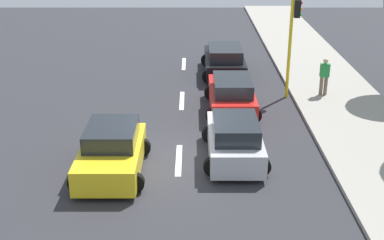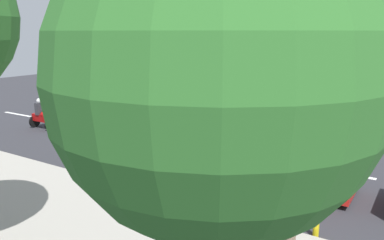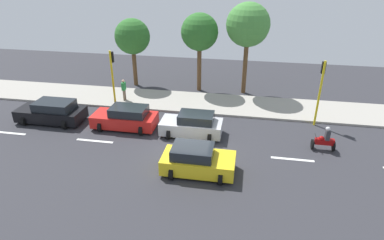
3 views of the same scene
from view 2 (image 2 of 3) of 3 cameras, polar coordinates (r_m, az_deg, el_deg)
name	(u,v)px [view 2 (image 2 of 3)]	position (r m, az deg, el deg)	size (l,w,h in m)	color
ground_plane	(191,147)	(16.47, -0.16, -3.98)	(40.00, 60.00, 0.10)	#2D2D33
sidewalk	(54,205)	(11.52, -19.56, -11.71)	(4.00, 60.00, 0.15)	#9E998E
lane_stripe_far_north	(18,114)	(24.85, -24.24, 0.78)	(0.20, 2.40, 0.01)	white
lane_stripe_north	(91,127)	(20.20, -14.69, -1.07)	(0.20, 2.40, 0.01)	white
lane_stripe_mid	(191,146)	(16.46, -0.16, -3.79)	(0.20, 2.40, 0.01)	white
lane_stripe_south	(338,172)	(14.33, 20.71, -7.21)	(0.20, 2.40, 0.01)	white
car_red	(281,163)	(12.47, 13.01, -6.24)	(2.23, 4.24, 1.52)	red
car_silver	(167,140)	(14.69, -3.74, -3.02)	(2.17, 3.92, 1.52)	#B7B7BC
car_yellow_cab	(200,118)	(18.46, 1.18, 0.31)	(2.32, 3.83, 1.52)	yellow
motorcycle	(41,116)	(20.60, -21.27, 0.55)	(0.60, 1.30, 1.53)	black
pedestrian_near_signal	(291,223)	(8.12, 14.38, -14.39)	(0.40, 0.24, 1.69)	#72604C
traffic_light_midblock	(324,116)	(8.87, 18.79, 0.52)	(0.49, 0.24, 4.50)	yellow
street_tree_center	(216,80)	(3.48, 3.52, 5.85)	(3.00, 3.00, 5.84)	brown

